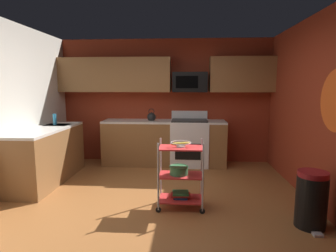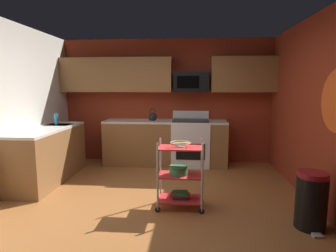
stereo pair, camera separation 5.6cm
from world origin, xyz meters
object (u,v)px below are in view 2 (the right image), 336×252
object	(u,v)px
fruit_bowl	(180,144)
book_stack	(180,195)
kettle	(153,117)
trash_can	(311,200)
rolling_cart	(180,175)
microwave	(191,82)
dish_soap_bottle	(56,119)
oven_range	(190,142)
mixing_bowl_large	(178,170)

from	to	relation	value
fruit_bowl	book_stack	bearing A→B (deg)	0.00
kettle	trash_can	world-z (taller)	kettle
fruit_bowl	book_stack	xyz separation A→B (m)	(0.00, 0.00, -0.70)
kettle	trash_can	distance (m)	3.37
rolling_cart	trash_can	world-z (taller)	rolling_cart
rolling_cart	fruit_bowl	bearing A→B (deg)	180.00
microwave	dish_soap_bottle	bearing A→B (deg)	-160.50
book_stack	rolling_cart	bearing A→B (deg)	0.00
fruit_bowl	trash_can	xyz separation A→B (m)	(1.51, -0.41, -0.55)
rolling_cart	kettle	xyz separation A→B (m)	(-0.65, 2.09, 0.54)
oven_range	kettle	distance (m)	0.94
fruit_bowl	trash_can	bearing A→B (deg)	-15.31
kettle	trash_can	bearing A→B (deg)	-49.18
rolling_cart	mixing_bowl_large	world-z (taller)	rolling_cart
mixing_bowl_large	kettle	size ratio (longest dim) A/B	0.95
microwave	book_stack	distance (m)	2.68
microwave	rolling_cart	bearing A→B (deg)	-93.33
oven_range	microwave	bearing A→B (deg)	90.26
fruit_bowl	trash_can	world-z (taller)	fruit_bowl
dish_soap_bottle	trash_can	size ratio (longest dim) A/B	0.30
oven_range	rolling_cart	distance (m)	2.10
rolling_cart	mixing_bowl_large	bearing A→B (deg)	180.00
dish_soap_bottle	microwave	bearing A→B (deg)	19.50
oven_range	rolling_cart	xyz separation A→B (m)	(-0.13, -2.09, -0.03)
mixing_bowl_large	kettle	distance (m)	2.23
book_stack	kettle	world-z (taller)	kettle
oven_range	rolling_cart	bearing A→B (deg)	-93.51
rolling_cart	dish_soap_bottle	bearing A→B (deg)	150.39
microwave	kettle	xyz separation A→B (m)	(-0.78, -0.11, -0.70)
oven_range	fruit_bowl	bearing A→B (deg)	-93.51
oven_range	book_stack	bearing A→B (deg)	-93.51
book_stack	dish_soap_bottle	xyz separation A→B (m)	(-2.33, 1.33, 0.84)
book_stack	kettle	xyz separation A→B (m)	(-0.65, 2.09, 0.82)
dish_soap_bottle	book_stack	bearing A→B (deg)	-29.61
dish_soap_bottle	mixing_bowl_large	bearing A→B (deg)	-29.88
trash_can	fruit_bowl	bearing A→B (deg)	164.69
rolling_cart	mixing_bowl_large	distance (m)	0.07
fruit_bowl	kettle	size ratio (longest dim) A/B	1.03
fruit_bowl	mixing_bowl_large	xyz separation A→B (m)	(-0.03, 0.00, -0.36)
microwave	dish_soap_bottle	size ratio (longest dim) A/B	3.50
trash_can	oven_range	bearing A→B (deg)	118.85
microwave	kettle	distance (m)	1.06
rolling_cart	trash_can	size ratio (longest dim) A/B	1.39
book_stack	dish_soap_bottle	distance (m)	2.81
oven_range	kettle	world-z (taller)	kettle
oven_range	fruit_bowl	xyz separation A→B (m)	(-0.13, -2.09, 0.40)
microwave	oven_range	bearing A→B (deg)	-89.74
fruit_bowl	kettle	distance (m)	2.19
book_stack	microwave	bearing A→B (deg)	86.67
trash_can	kettle	bearing A→B (deg)	130.82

